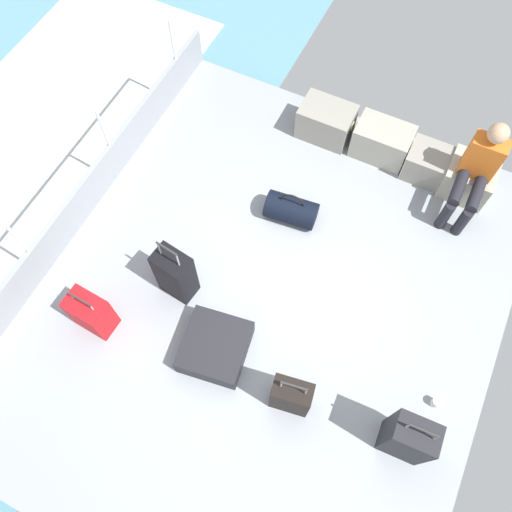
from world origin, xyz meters
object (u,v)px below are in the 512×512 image
object	(u,v)px
suitcase_0	(291,396)
suitcase_3	(215,347)
passenger_seated	(477,171)
paper_cup	(436,403)
cargo_crate_1	(382,141)
suitcase_2	(408,438)
duffel_bag	(291,210)
suitcase_4	(91,313)
suitcase_1	(175,274)
cargo_crate_3	(468,179)
cargo_crate_0	(326,122)
cargo_crate_2	(430,165)

from	to	relation	value
suitcase_0	suitcase_3	distance (m)	0.84
suitcase_0	passenger_seated	bearing A→B (deg)	74.46
paper_cup	cargo_crate_1	bearing A→B (deg)	120.43
cargo_crate_1	suitcase_3	xyz separation A→B (m)	(-0.58, -2.87, -0.09)
suitcase_2	duffel_bag	xyz separation A→B (m)	(-1.80, 1.68, -0.19)
suitcase_4	duffel_bag	xyz separation A→B (m)	(1.19, 1.90, -0.10)
cargo_crate_1	suitcase_1	distance (m)	2.74
cargo_crate_3	suitcase_0	distance (m)	3.03
cargo_crate_0	cargo_crate_2	world-z (taller)	cargo_crate_0
suitcase_3	duffel_bag	bearing A→B (deg)	88.99
cargo_crate_0	cargo_crate_1	distance (m)	0.67
suitcase_3	paper_cup	bearing A→B (deg)	12.16
cargo_crate_0	suitcase_2	distance (m)	3.46
cargo_crate_2	suitcase_4	distance (m)	3.86
cargo_crate_1	suitcase_4	size ratio (longest dim) A/B	1.07
suitcase_3	cargo_crate_3	bearing A→B (deg)	60.54
suitcase_3	suitcase_0	bearing A→B (deg)	-8.70
cargo_crate_3	suitcase_4	bearing A→B (deg)	-131.98
suitcase_1	duffel_bag	size ratio (longest dim) A/B	1.55
cargo_crate_0	paper_cup	xyz separation A→B (m)	(2.10, -2.42, -0.16)
passenger_seated	paper_cup	distance (m)	2.29
duffel_bag	suitcase_0	bearing A→B (deg)	-65.92
suitcase_3	passenger_seated	bearing A→B (deg)	58.85
cargo_crate_2	suitcase_1	bearing A→B (deg)	-126.70
passenger_seated	duffel_bag	xyz separation A→B (m)	(-1.56, -0.97, -0.43)
cargo_crate_3	paper_cup	xyz separation A→B (m)	(0.43, -2.37, -0.15)
cargo_crate_0	paper_cup	size ratio (longest dim) A/B	6.33
cargo_crate_0	suitcase_4	xyz separation A→B (m)	(-1.08, -3.10, 0.05)
cargo_crate_3	suitcase_1	xyz separation A→B (m)	(-2.22, -2.39, 0.13)
cargo_crate_1	suitcase_4	xyz separation A→B (m)	(-1.75, -3.12, 0.05)
cargo_crate_0	suitcase_4	bearing A→B (deg)	-109.18
cargo_crate_3	suitcase_2	world-z (taller)	suitcase_2
paper_cup	cargo_crate_0	bearing A→B (deg)	130.91
cargo_crate_3	suitcase_3	distance (m)	3.22
passenger_seated	suitcase_3	distance (m)	3.10
cargo_crate_1	suitcase_1	size ratio (longest dim) A/B	0.74
cargo_crate_2	suitcase_0	distance (m)	2.97
passenger_seated	suitcase_1	distance (m)	3.14
suitcase_2	suitcase_3	distance (m)	1.84
suitcase_2	cargo_crate_2	bearing A→B (deg)	103.02
cargo_crate_3	duffel_bag	bearing A→B (deg)	-143.32
cargo_crate_0	suitcase_2	bearing A→B (deg)	-56.48
cargo_crate_2	duffel_bag	world-z (taller)	duffel_bag
duffel_bag	paper_cup	size ratio (longest dim) A/B	5.67
cargo_crate_0	suitcase_2	size ratio (longest dim) A/B	0.78
cargo_crate_1	suitcase_0	bearing A→B (deg)	-85.45
cargo_crate_2	suitcase_3	size ratio (longest dim) A/B	0.82
suitcase_0	suitcase_3	bearing A→B (deg)	171.30
cargo_crate_3	duffel_bag	distance (m)	1.94
suitcase_3	suitcase_1	bearing A→B (deg)	146.84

